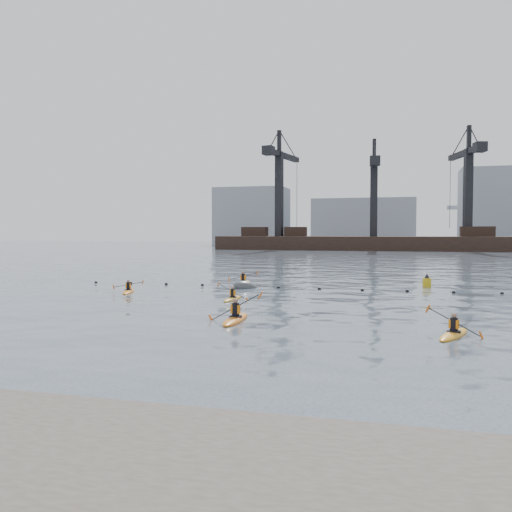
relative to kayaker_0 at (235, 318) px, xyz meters
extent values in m
plane|color=#374850|center=(0.66, -7.82, -0.11)|extent=(400.00, 400.00, 0.00)
sphere|color=black|center=(-16.34, 14.68, -0.08)|extent=(0.24, 0.24, 0.24)
sphere|color=black|center=(-13.34, 14.85, -0.08)|extent=(0.24, 0.24, 0.24)
sphere|color=black|center=(-10.34, 14.93, -0.08)|extent=(0.24, 0.24, 0.24)
sphere|color=black|center=(-7.34, 14.90, -0.08)|extent=(0.24, 0.24, 0.24)
sphere|color=black|center=(-4.34, 14.77, -0.08)|extent=(0.24, 0.24, 0.24)
sphere|color=black|center=(-1.34, 14.60, -0.08)|extent=(0.24, 0.24, 0.24)
sphere|color=black|center=(1.66, 14.47, -0.08)|extent=(0.24, 0.24, 0.24)
sphere|color=black|center=(4.66, 14.44, -0.08)|extent=(0.24, 0.24, 0.24)
sphere|color=black|center=(7.66, 14.53, -0.08)|extent=(0.24, 0.24, 0.24)
sphere|color=black|center=(10.66, 14.69, -0.08)|extent=(0.24, 0.24, 0.24)
sphere|color=black|center=(13.66, 14.85, -0.08)|extent=(0.24, 0.24, 0.24)
cube|color=black|center=(0.66, 102.18, 0.74)|extent=(72.00, 12.00, 4.50)
cube|color=black|center=(-27.34, 102.18, 4.09)|extent=(6.00, 3.00, 2.20)
cube|color=black|center=(-17.34, 102.18, 4.09)|extent=(5.00, 3.00, 2.20)
cube|color=black|center=(22.66, 102.18, 4.09)|extent=(7.00, 3.00, 2.20)
cube|color=black|center=(-21.34, 102.18, 12.99)|extent=(1.85, 1.85, 20.00)
cube|color=black|center=(-20.87, 104.84, 22.39)|extent=(4.31, 17.93, 1.20)
cube|color=black|center=(-22.43, 95.98, 22.39)|extent=(2.62, 2.94, 2.00)
cube|color=black|center=(-21.34, 102.18, 25.49)|extent=(0.93, 0.93, 5.00)
cube|color=black|center=(0.66, 102.18, 11.49)|extent=(1.73, 1.73, 17.00)
cube|color=black|center=(0.47, 104.43, 19.39)|extent=(2.50, 15.05, 1.20)
cube|color=black|center=(1.12, 96.95, 19.39)|extent=(2.42, 2.78, 2.00)
cube|color=black|center=(0.66, 102.18, 22.49)|extent=(0.87, 0.87, 5.00)
cube|color=black|center=(20.66, 102.18, 12.49)|extent=(1.96, 1.96, 19.00)
cube|color=black|center=(20.00, 104.65, 21.39)|extent=(5.56, 16.73, 1.20)
cube|color=black|center=(22.20, 96.44, 21.39)|extent=(2.80, 3.08, 2.00)
cube|color=black|center=(20.66, 102.18, 24.49)|extent=(0.98, 0.98, 5.00)
cube|color=gray|center=(-39.34, 142.18, 8.89)|extent=(22.00, 14.00, 18.00)
cube|color=gray|center=(-4.34, 142.18, 6.89)|extent=(30.00, 14.00, 14.00)
cube|color=gray|center=(35.66, 142.18, 10.89)|extent=(26.00, 14.00, 22.00)
cylinder|color=gray|center=(30.66, 162.18, 9.89)|extent=(1.60, 1.60, 20.00)
ellipsoid|color=orange|center=(0.00, 0.00, -0.07)|extent=(0.93, 3.69, 0.37)
cylinder|color=black|center=(0.00, 0.00, 0.08)|extent=(0.72, 0.72, 0.07)
cylinder|color=black|center=(0.00, 0.00, 0.40)|extent=(0.34, 0.34, 0.59)
cube|color=orange|center=(0.00, 0.00, 0.42)|extent=(0.42, 0.27, 0.39)
sphere|color=#8C6651|center=(0.00, 0.00, 0.80)|extent=(0.24, 0.24, 0.24)
cylinder|color=black|center=(0.00, 0.00, 0.52)|extent=(2.22, 0.16, 1.25)
cube|color=#D85914|center=(-1.16, -0.06, -0.05)|extent=(0.25, 0.17, 0.37)
cube|color=#D85914|center=(1.16, 0.06, 1.08)|extent=(0.25, 0.17, 0.37)
ellipsoid|color=orange|center=(9.34, -1.19, -0.07)|extent=(1.69, 3.24, 0.32)
cylinder|color=black|center=(9.34, -1.19, 0.06)|extent=(0.77, 0.77, 0.06)
cylinder|color=black|center=(9.34, -1.19, 0.34)|extent=(0.30, 0.30, 0.52)
cube|color=orange|center=(9.34, -1.19, 0.36)|extent=(0.41, 0.33, 0.34)
sphere|color=#8C6651|center=(9.34, -1.19, 0.69)|extent=(0.21, 0.21, 0.21)
cylinder|color=black|center=(9.34, -1.19, 0.44)|extent=(1.91, 0.71, 0.97)
cube|color=#D85914|center=(8.38, -0.84, 0.87)|extent=(0.23, 0.20, 0.33)
cube|color=#D85914|center=(10.31, -1.53, 0.01)|extent=(0.23, 0.20, 0.33)
ellipsoid|color=orange|center=(-10.51, 9.28, -0.07)|extent=(1.60, 3.06, 0.30)
cylinder|color=black|center=(-10.51, 9.28, 0.05)|extent=(0.73, 0.73, 0.06)
cylinder|color=black|center=(-10.51, 9.28, 0.32)|extent=(0.28, 0.28, 0.49)
cube|color=orange|center=(-10.51, 9.28, 0.33)|extent=(0.39, 0.31, 0.32)
sphere|color=#8C6651|center=(-10.51, 9.28, 0.65)|extent=(0.20, 0.20, 0.20)
cylinder|color=black|center=(-10.51, 9.28, 0.41)|extent=(1.95, 0.73, 0.39)
cube|color=#D85914|center=(-11.42, 8.95, 0.24)|extent=(0.14, 0.16, 0.33)
cube|color=#D85914|center=(-9.60, 9.61, 0.58)|extent=(0.14, 0.16, 0.33)
ellipsoid|color=#C68817|center=(-2.51, 7.40, -0.08)|extent=(0.64, 2.84, 0.28)
cylinder|color=black|center=(-2.51, 7.40, 0.04)|extent=(0.54, 0.54, 0.05)
cylinder|color=black|center=(-2.51, 7.40, 0.29)|extent=(0.27, 0.27, 0.46)
cube|color=orange|center=(-2.51, 7.40, 0.30)|extent=(0.32, 0.20, 0.30)
sphere|color=#8C6651|center=(-2.51, 7.40, 0.60)|extent=(0.19, 0.19, 0.19)
cylinder|color=black|center=(-2.51, 7.40, 0.37)|extent=(1.74, 0.08, 0.92)
cube|color=#D85914|center=(-3.41, 7.42, 0.79)|extent=(0.18, 0.13, 0.29)
cube|color=#D85914|center=(-1.61, 7.37, -0.04)|extent=(0.18, 0.13, 0.29)
ellipsoid|color=yellow|center=(-4.70, 16.91, -0.07)|extent=(0.87, 3.60, 0.36)
cylinder|color=black|center=(-4.70, 16.91, 0.08)|extent=(0.70, 0.70, 0.07)
cylinder|color=black|center=(-4.70, 16.91, 0.39)|extent=(0.34, 0.34, 0.58)
cube|color=orange|center=(-4.70, 16.91, 0.41)|extent=(0.41, 0.26, 0.38)
sphere|color=#8C6651|center=(-4.70, 16.91, 0.78)|extent=(0.23, 0.23, 0.23)
cylinder|color=black|center=(-4.70, 16.91, 0.50)|extent=(2.39, 0.14, 0.64)
cube|color=#D85914|center=(-5.84, 16.86, 0.23)|extent=(0.15, 0.16, 0.38)
cube|color=#D85914|center=(-3.56, 16.96, 0.78)|extent=(0.15, 0.16, 0.38)
ellipsoid|color=#414346|center=(-3.66, 14.04, -0.11)|extent=(2.37, 2.49, 1.44)
cylinder|color=#C09813|center=(9.08, 18.35, 0.15)|extent=(0.62, 0.62, 0.80)
cone|color=black|center=(9.08, 18.35, 0.73)|extent=(0.39, 0.39, 0.31)
camera|label=1|loc=(7.43, -23.53, 3.95)|focal=38.00mm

